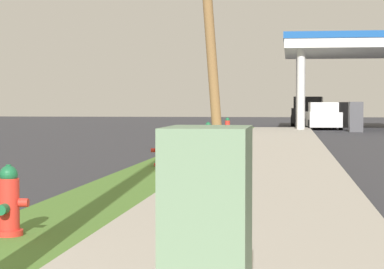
{
  "coord_description": "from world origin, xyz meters",
  "views": [
    {
      "loc": [
        3.48,
        -4.29,
        1.5
      ],
      "look_at": [
        0.99,
        14.63,
        0.72
      ],
      "focal_mm": 70.32,
      "sensor_mm": 36.0,
      "label": 1
    }
  ],
  "objects_px": {
    "fire_hydrant_fourth": "(227,127)",
    "car_white_by_near_pump": "(323,117)",
    "truck_black_at_forecourt": "(309,112)",
    "fire_hydrant_third": "(208,134)",
    "fire_hydrant_second": "(160,151)",
    "fire_hydrant_nearest": "(9,205)",
    "utility_cabinet": "(208,236)",
    "utility_pole_midground": "(209,19)"
  },
  "relations": [
    {
      "from": "fire_hydrant_nearest",
      "to": "fire_hydrant_third",
      "type": "xyz_separation_m",
      "value": [
        0.08,
        18.45,
        0.0
      ]
    },
    {
      "from": "fire_hydrant_second",
      "to": "fire_hydrant_nearest",
      "type": "bearing_deg",
      "value": -90.41
    },
    {
      "from": "fire_hydrant_third",
      "to": "fire_hydrant_fourth",
      "type": "bearing_deg",
      "value": 90.26
    },
    {
      "from": "fire_hydrant_third",
      "to": "truck_black_at_forecourt",
      "type": "height_order",
      "value": "truck_black_at_forecourt"
    },
    {
      "from": "truck_black_at_forecourt",
      "to": "fire_hydrant_fourth",
      "type": "bearing_deg",
      "value": -103.32
    },
    {
      "from": "fire_hydrant_nearest",
      "to": "car_white_by_near_pump",
      "type": "relative_size",
      "value": 0.16
    },
    {
      "from": "utility_pole_midground",
      "to": "fire_hydrant_fourth",
      "type": "bearing_deg",
      "value": 91.48
    },
    {
      "from": "utility_pole_midground",
      "to": "fire_hydrant_nearest",
      "type": "bearing_deg",
      "value": -91.08
    },
    {
      "from": "fire_hydrant_third",
      "to": "utility_cabinet",
      "type": "relative_size",
      "value": 0.6
    },
    {
      "from": "fire_hydrant_nearest",
      "to": "fire_hydrant_fourth",
      "type": "height_order",
      "value": "same"
    },
    {
      "from": "utility_pole_midground",
      "to": "utility_cabinet",
      "type": "xyz_separation_m",
      "value": [
        2.11,
        -19.5,
        -3.51
      ]
    },
    {
      "from": "fire_hydrant_second",
      "to": "car_white_by_near_pump",
      "type": "bearing_deg",
      "value": 80.51
    },
    {
      "from": "fire_hydrant_third",
      "to": "fire_hydrant_fourth",
      "type": "relative_size",
      "value": 1.0
    },
    {
      "from": "fire_hydrant_third",
      "to": "fire_hydrant_nearest",
      "type": "bearing_deg",
      "value": -90.24
    },
    {
      "from": "fire_hydrant_nearest",
      "to": "truck_black_at_forecourt",
      "type": "bearing_deg",
      "value": 84.62
    },
    {
      "from": "fire_hydrant_second",
      "to": "utility_cabinet",
      "type": "bearing_deg",
      "value": -78.76
    },
    {
      "from": "fire_hydrant_fourth",
      "to": "car_white_by_near_pump",
      "type": "height_order",
      "value": "car_white_by_near_pump"
    },
    {
      "from": "fire_hydrant_nearest",
      "to": "utility_pole_midground",
      "type": "xyz_separation_m",
      "value": [
        0.31,
        16.5,
        3.77
      ]
    },
    {
      "from": "fire_hydrant_nearest",
      "to": "utility_pole_midground",
      "type": "relative_size",
      "value": 0.09
    },
    {
      "from": "fire_hydrant_nearest",
      "to": "utility_pole_midground",
      "type": "bearing_deg",
      "value": 88.92
    },
    {
      "from": "fire_hydrant_second",
      "to": "utility_cabinet",
      "type": "xyz_separation_m",
      "value": [
        2.36,
        -11.87,
        0.25
      ]
    },
    {
      "from": "fire_hydrant_nearest",
      "to": "fire_hydrant_fourth",
      "type": "relative_size",
      "value": 1.0
    },
    {
      "from": "utility_cabinet",
      "to": "fire_hydrant_nearest",
      "type": "bearing_deg",
      "value": 128.9
    },
    {
      "from": "utility_pole_midground",
      "to": "car_white_by_near_pump",
      "type": "bearing_deg",
      "value": 77.77
    },
    {
      "from": "fire_hydrant_second",
      "to": "car_white_by_near_pump",
      "type": "relative_size",
      "value": 0.16
    },
    {
      "from": "fire_hydrant_third",
      "to": "fire_hydrant_fourth",
      "type": "distance_m",
      "value": 8.53
    },
    {
      "from": "truck_black_at_forecourt",
      "to": "fire_hydrant_second",
      "type": "bearing_deg",
      "value": -96.61
    },
    {
      "from": "fire_hydrant_second",
      "to": "car_white_by_near_pump",
      "type": "xyz_separation_m",
      "value": [
        4.74,
        28.37,
        0.28
      ]
    },
    {
      "from": "fire_hydrant_fourth",
      "to": "car_white_by_near_pump",
      "type": "xyz_separation_m",
      "value": [
        4.77,
        10.25,
        0.28
      ]
    },
    {
      "from": "fire_hydrant_nearest",
      "to": "fire_hydrant_fourth",
      "type": "xyz_separation_m",
      "value": [
        0.04,
        26.98,
        0.0
      ]
    },
    {
      "from": "fire_hydrant_fourth",
      "to": "car_white_by_near_pump",
      "type": "bearing_deg",
      "value": 65.05
    },
    {
      "from": "fire_hydrant_second",
      "to": "truck_black_at_forecourt",
      "type": "bearing_deg",
      "value": 83.39
    },
    {
      "from": "utility_cabinet",
      "to": "car_white_by_near_pump",
      "type": "distance_m",
      "value": 40.3
    },
    {
      "from": "utility_cabinet",
      "to": "car_white_by_near_pump",
      "type": "relative_size",
      "value": 0.27
    },
    {
      "from": "fire_hydrant_second",
      "to": "fire_hydrant_fourth",
      "type": "xyz_separation_m",
      "value": [
        -0.02,
        18.12,
        0.0
      ]
    },
    {
      "from": "car_white_by_near_pump",
      "to": "truck_black_at_forecourt",
      "type": "distance_m",
      "value": 7.34
    },
    {
      "from": "utility_pole_midground",
      "to": "truck_black_at_forecourt",
      "type": "xyz_separation_m",
      "value": [
        3.88,
        28.04,
        -3.3
      ]
    },
    {
      "from": "utility_cabinet",
      "to": "fire_hydrant_fourth",
      "type": "bearing_deg",
      "value": 94.54
    },
    {
      "from": "fire_hydrant_fourth",
      "to": "truck_black_at_forecourt",
      "type": "distance_m",
      "value": 18.05
    },
    {
      "from": "utility_pole_midground",
      "to": "truck_black_at_forecourt",
      "type": "relative_size",
      "value": 1.44
    },
    {
      "from": "truck_black_at_forecourt",
      "to": "car_white_by_near_pump",
      "type": "bearing_deg",
      "value": -85.22
    },
    {
      "from": "fire_hydrant_third",
      "to": "truck_black_at_forecourt",
      "type": "bearing_deg",
      "value": 81.03
    }
  ]
}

